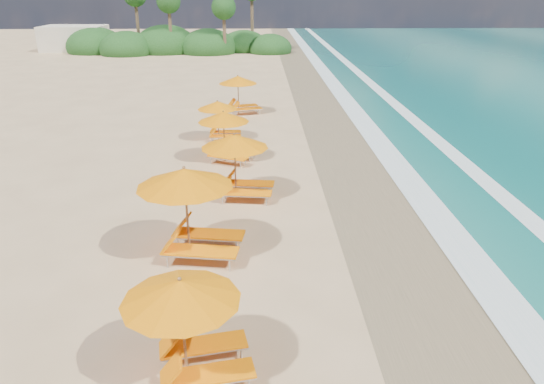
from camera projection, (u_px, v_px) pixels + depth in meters
name	position (u px, v px, depth m)	size (l,w,h in m)	color
ground	(272.00, 227.00, 16.09)	(160.00, 160.00, 0.00)	tan
wet_sand	(396.00, 225.00, 16.19)	(4.00, 160.00, 0.01)	#8E7954
surf_foam	(479.00, 223.00, 16.25)	(4.00, 160.00, 0.01)	white
station_2	(192.00, 322.00, 9.48)	(2.75, 2.63, 2.28)	olive
station_3	(194.00, 207.00, 13.85)	(3.15, 2.98, 2.68)	olive
station_4	(240.00, 162.00, 17.83)	(2.80, 2.64, 2.41)	olive
station_5	(228.00, 133.00, 21.64)	(2.94, 2.93, 2.24)	olive
station_6	(221.00, 118.00, 24.74)	(2.22, 2.06, 2.00)	olive
station_7	(241.00, 92.00, 29.90)	(2.90, 2.82, 2.30)	olive
treeline	(174.00, 44.00, 57.55)	(25.80, 8.80, 9.74)	#163D14
beach_building	(75.00, 38.00, 59.38)	(7.00, 5.00, 2.80)	beige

